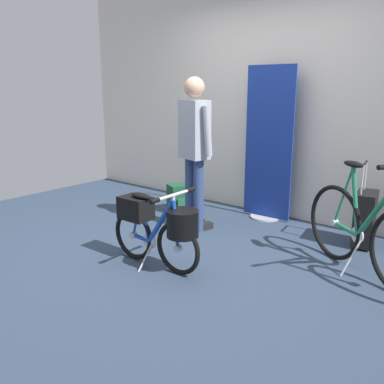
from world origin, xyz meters
TOP-DOWN VIEW (x-y plane):
  - ground_plane at (0.00, 0.00)m, footprint 6.11×6.11m
  - back_wall at (0.00, 1.70)m, footprint 6.11×0.10m
  - floor_banner_stand at (0.12, 1.46)m, footprint 0.60×0.36m
  - folding_bike_foreground at (0.12, -0.37)m, footprint 0.98×0.53m
  - display_bike_left at (1.53, 0.59)m, footprint 1.27×0.79m
  - visitor_near_wall at (-0.28, 0.61)m, footprint 0.52×0.34m
  - rolling_suitcase at (1.31, 1.28)m, footprint 0.24×0.39m
  - backpack_on_floor at (-0.81, 1.02)m, footprint 0.35×0.40m

SIDE VIEW (x-z plane):
  - ground_plane at x=0.00m, z-range 0.00..0.00m
  - backpack_on_floor at x=-0.81m, z-range 0.00..0.34m
  - rolling_suitcase at x=1.31m, z-range -0.13..0.70m
  - display_bike_left at x=1.53m, z-range -0.13..0.88m
  - folding_bike_foreground at x=0.12m, z-range 0.03..0.73m
  - floor_banner_stand at x=0.12m, z-range -0.09..1.67m
  - visitor_near_wall at x=-0.28m, z-range 0.11..1.73m
  - back_wall at x=0.00m, z-range 0.00..2.83m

